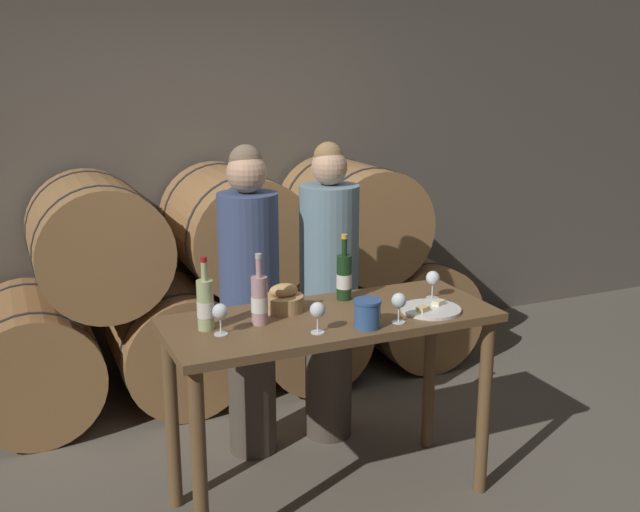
% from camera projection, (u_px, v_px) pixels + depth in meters
% --- Properties ---
extents(ground_plane, '(10.00, 10.00, 0.00)m').
position_uv_depth(ground_plane, '(330.00, 497.00, 3.65)').
color(ground_plane, '#665E51').
extents(stone_wall_back, '(10.00, 0.12, 3.20)m').
position_uv_depth(stone_wall_back, '(205.00, 131.00, 5.05)').
color(stone_wall_back, '#60594F').
rests_on(stone_wall_back, ground_plane).
extents(barrel_stack, '(3.25, 0.91, 1.42)m').
position_uv_depth(barrel_stack, '(235.00, 287.00, 4.79)').
color(barrel_stack, '#9E7042').
rests_on(barrel_stack, ground_plane).
extents(tasting_table, '(1.52, 0.61, 0.94)m').
position_uv_depth(tasting_table, '(331.00, 347.00, 3.45)').
color(tasting_table, brown).
rests_on(tasting_table, ground_plane).
extents(person_left, '(0.31, 0.31, 1.66)m').
position_uv_depth(person_left, '(250.00, 300.00, 3.88)').
color(person_left, '#4C4238').
rests_on(person_left, ground_plane).
extents(person_right, '(0.32, 0.32, 1.66)m').
position_uv_depth(person_right, '(329.00, 291.00, 4.06)').
color(person_right, '#4C4238').
rests_on(person_right, ground_plane).
extents(wine_bottle_red, '(0.07, 0.07, 0.32)m').
position_uv_depth(wine_bottle_red, '(344.00, 277.00, 3.61)').
color(wine_bottle_red, '#193819').
rests_on(wine_bottle_red, tasting_table).
extents(wine_bottle_white, '(0.07, 0.07, 0.32)m').
position_uv_depth(wine_bottle_white, '(205.00, 304.00, 3.21)').
color(wine_bottle_white, '#ADBC7F').
rests_on(wine_bottle_white, tasting_table).
extents(wine_bottle_rose, '(0.07, 0.07, 0.32)m').
position_uv_depth(wine_bottle_rose, '(259.00, 300.00, 3.27)').
color(wine_bottle_rose, '#BC8E93').
rests_on(wine_bottle_rose, tasting_table).
extents(blue_crock, '(0.12, 0.12, 0.13)m').
position_uv_depth(blue_crock, '(367.00, 312.00, 3.24)').
color(blue_crock, '#335693').
rests_on(blue_crock, tasting_table).
extents(bread_basket, '(0.18, 0.18, 0.13)m').
position_uv_depth(bread_basket, '(284.00, 300.00, 3.46)').
color(bread_basket, tan).
rests_on(bread_basket, tasting_table).
extents(cheese_plate, '(0.28, 0.28, 0.04)m').
position_uv_depth(cheese_plate, '(431.00, 309.00, 3.47)').
color(cheese_plate, white).
rests_on(cheese_plate, tasting_table).
extents(wine_glass_far_left, '(0.07, 0.07, 0.14)m').
position_uv_depth(wine_glass_far_left, '(220.00, 313.00, 3.15)').
color(wine_glass_far_left, white).
rests_on(wine_glass_far_left, tasting_table).
extents(wine_glass_left, '(0.07, 0.07, 0.14)m').
position_uv_depth(wine_glass_left, '(318.00, 311.00, 3.17)').
color(wine_glass_left, white).
rests_on(wine_glass_left, tasting_table).
extents(wine_glass_center, '(0.07, 0.07, 0.14)m').
position_uv_depth(wine_glass_center, '(399.00, 301.00, 3.29)').
color(wine_glass_center, white).
rests_on(wine_glass_center, tasting_table).
extents(wine_glass_right, '(0.07, 0.07, 0.14)m').
position_uv_depth(wine_glass_right, '(433.00, 279.00, 3.63)').
color(wine_glass_right, white).
rests_on(wine_glass_right, tasting_table).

